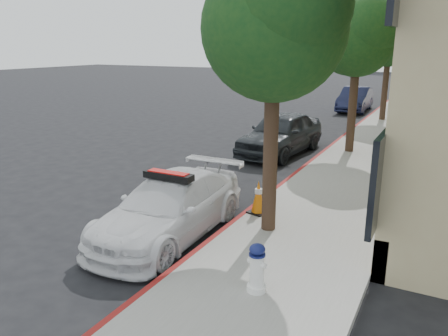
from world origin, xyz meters
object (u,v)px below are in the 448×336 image
police_car (170,207)px  traffic_cone (258,197)px  parked_car_mid (281,133)px  parked_car_far (355,99)px  fire_hydrant (257,268)px

police_car → traffic_cone: bearing=51.6°
traffic_cone → parked_car_mid: bearing=105.9°
parked_car_mid → traffic_cone: 6.52m
parked_car_mid → parked_car_far: (0.23, 12.41, -0.05)m
fire_hydrant → traffic_cone: size_ratio=1.04×
traffic_cone → police_car: bearing=-127.6°
parked_car_mid → parked_car_far: size_ratio=1.04×
parked_car_far → parked_car_mid: bearing=-92.2°
parked_car_mid → police_car: bearing=-81.4°
police_car → parked_car_mid: size_ratio=0.96×
traffic_cone → fire_hydrant: bearing=-67.2°
fire_hydrant → traffic_cone: (-1.31, 3.12, -0.01)m
parked_car_mid → fire_hydrant: bearing=-66.5°
police_car → parked_car_far: size_ratio=1.00×
police_car → fire_hydrant: 2.98m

